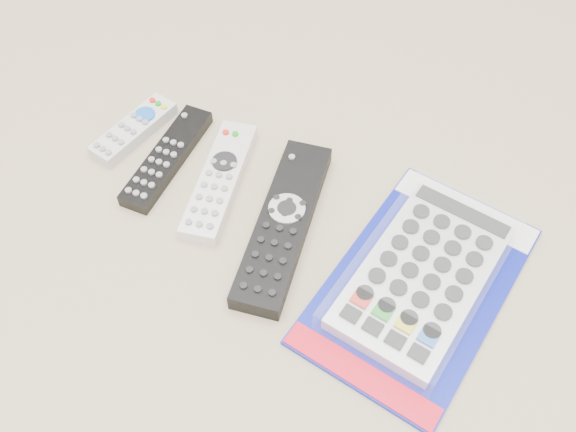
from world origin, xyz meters
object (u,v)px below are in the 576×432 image
at_px(jumbo_remote_packaged, 423,275).
at_px(remote_small_grey, 133,129).
at_px(remote_slim_black, 167,158).
at_px(remote_large_black, 284,224).
at_px(remote_silver_dvd, 220,180).

bearing_deg(jumbo_remote_packaged, remote_small_grey, -179.02).
distance_m(remote_slim_black, remote_large_black, 0.20).
xyz_separation_m(remote_small_grey, remote_silver_dvd, (0.16, -0.03, 0.00)).
bearing_deg(remote_silver_dvd, remote_small_grey, 157.28).
distance_m(remote_small_grey, remote_slim_black, 0.08).
bearing_deg(remote_small_grey, remote_silver_dvd, 0.12).
height_order(remote_small_grey, remote_slim_black, same).
xyz_separation_m(remote_small_grey, remote_slim_black, (0.07, -0.03, -0.00)).
bearing_deg(remote_small_grey, jumbo_remote_packaged, 3.41).
height_order(remote_slim_black, remote_silver_dvd, remote_silver_dvd).
bearing_deg(remote_large_black, remote_small_grey, 157.88).
bearing_deg(jumbo_remote_packaged, remote_large_black, -171.53).
height_order(remote_small_grey, remote_large_black, remote_large_black).
distance_m(remote_silver_dvd, remote_large_black, 0.11).
height_order(remote_small_grey, remote_silver_dvd, remote_silver_dvd).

